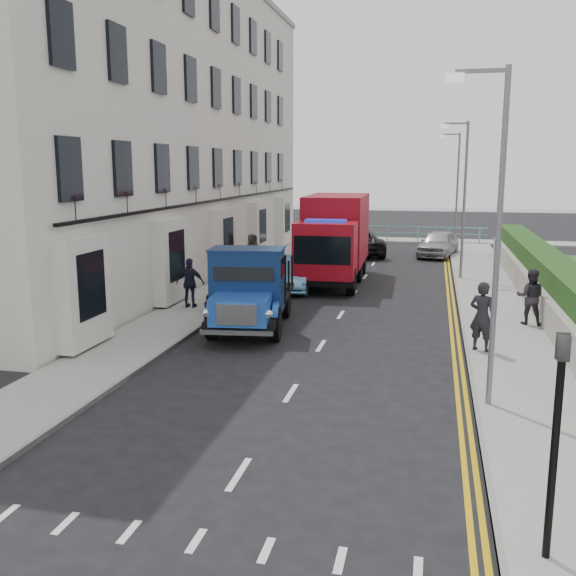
# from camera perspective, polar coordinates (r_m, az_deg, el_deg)

# --- Properties ---
(ground) EXTENTS (120.00, 120.00, 0.00)m
(ground) POSITION_cam_1_polar(r_m,az_deg,el_deg) (16.62, 1.75, -7.02)
(ground) COLOR black
(ground) RESTS_ON ground
(pavement_west) EXTENTS (2.40, 38.00, 0.12)m
(pavement_west) POSITION_cam_1_polar(r_m,az_deg,el_deg) (26.35, -5.61, -0.25)
(pavement_west) COLOR gray
(pavement_west) RESTS_ON ground
(pavement_east) EXTENTS (2.60, 38.00, 0.12)m
(pavement_east) POSITION_cam_1_polar(r_m,az_deg,el_deg) (25.14, 17.75, -1.25)
(pavement_east) COLOR gray
(pavement_east) RESTS_ON ground
(promenade) EXTENTS (30.00, 2.50, 0.12)m
(promenade) POSITION_cam_1_polar(r_m,az_deg,el_deg) (44.91, 8.89, 4.24)
(promenade) COLOR gray
(promenade) RESTS_ON ground
(sea_plane) EXTENTS (120.00, 120.00, 0.00)m
(sea_plane) POSITION_cam_1_polar(r_m,az_deg,el_deg) (75.76, 10.55, 6.76)
(sea_plane) COLOR slate
(sea_plane) RESTS_ON ground
(terrace_west) EXTENTS (6.31, 30.20, 14.25)m
(terrace_west) POSITION_cam_1_polar(r_m,az_deg,el_deg) (31.21, -11.17, 14.42)
(terrace_west) COLOR silver
(terrace_west) RESTS_ON ground
(garden_east) EXTENTS (1.45, 28.00, 1.75)m
(garden_east) POSITION_cam_1_polar(r_m,az_deg,el_deg) (25.24, 22.18, 0.45)
(garden_east) COLOR #B2AD9E
(garden_east) RESTS_ON ground
(seafront_railing) EXTENTS (13.00, 0.08, 1.11)m
(seafront_railing) POSITION_cam_1_polar(r_m,az_deg,el_deg) (44.07, 8.83, 4.80)
(seafront_railing) COLOR #59B2A5
(seafront_railing) RESTS_ON ground
(lamp_near) EXTENTS (1.23, 0.18, 7.00)m
(lamp_near) POSITION_cam_1_polar(r_m,az_deg,el_deg) (13.63, 17.76, 5.72)
(lamp_near) COLOR slate
(lamp_near) RESTS_ON ground
(lamp_mid) EXTENTS (1.23, 0.18, 7.00)m
(lamp_mid) POSITION_cam_1_polar(r_m,az_deg,el_deg) (29.57, 15.20, 8.32)
(lamp_mid) COLOR slate
(lamp_mid) RESTS_ON ground
(lamp_far) EXTENTS (1.23, 0.18, 7.00)m
(lamp_far) POSITION_cam_1_polar(r_m,az_deg,el_deg) (39.56, 14.65, 8.88)
(lamp_far) COLOR slate
(lamp_far) RESTS_ON ground
(traffic_signal) EXTENTS (0.16, 0.20, 3.10)m
(traffic_signal) POSITION_cam_1_polar(r_m,az_deg,el_deg) (8.72, 22.83, -10.24)
(traffic_signal) COLOR black
(traffic_signal) RESTS_ON ground
(bedford_lorry) EXTENTS (2.83, 5.72, 2.61)m
(bedford_lorry) POSITION_cam_1_polar(r_m,az_deg,el_deg) (19.74, -3.55, -0.57)
(bedford_lorry) COLOR black
(bedford_lorry) RESTS_ON ground
(red_lorry) EXTENTS (2.66, 7.33, 3.80)m
(red_lorry) POSITION_cam_1_polar(r_m,az_deg,el_deg) (28.40, 4.16, 4.58)
(red_lorry) COLOR black
(red_lorry) RESTS_ON ground
(parked_car_front) EXTENTS (2.10, 4.49, 1.49)m
(parked_car_front) POSITION_cam_1_polar(r_m,az_deg,el_deg) (23.57, -3.73, 0.16)
(parked_car_front) COLOR black
(parked_car_front) RESTS_ON ground
(parked_car_mid) EXTENTS (1.85, 4.37, 1.40)m
(parked_car_mid) POSITION_cam_1_polar(r_m,az_deg,el_deg) (26.78, 0.52, 1.38)
(parked_car_mid) COLOR #619FD0
(parked_car_mid) RESTS_ON ground
(parked_car_rear) EXTENTS (2.23, 5.03, 1.43)m
(parked_car_rear) POSITION_cam_1_polar(r_m,az_deg,el_deg) (34.30, 2.99, 3.47)
(parked_car_rear) COLOR #B2B2B7
(parked_car_rear) RESTS_ON ground
(seafront_car_left) EXTENTS (3.85, 5.77, 1.47)m
(seafront_car_left) POSITION_cam_1_polar(r_m,az_deg,el_deg) (37.48, 6.21, 4.07)
(seafront_car_left) COLOR black
(seafront_car_left) RESTS_ON ground
(seafront_car_right) EXTENTS (2.66, 4.61, 1.48)m
(seafront_car_right) POSITION_cam_1_polar(r_m,az_deg,el_deg) (37.52, 13.21, 3.86)
(seafront_car_right) COLOR #A3A2A7
(seafront_car_right) RESTS_ON ground
(pedestrian_east_near) EXTENTS (0.82, 0.71, 1.91)m
(pedestrian_east_near) POSITION_cam_1_polar(r_m,az_deg,el_deg) (18.15, 16.87, -2.42)
(pedestrian_east_near) COLOR black
(pedestrian_east_near) RESTS_ON pavement_east
(pedestrian_east_far) EXTENTS (0.96, 0.81, 1.78)m
(pedestrian_east_far) POSITION_cam_1_polar(r_m,az_deg,el_deg) (21.69, 20.74, -0.74)
(pedestrian_east_far) COLOR #2B2730
(pedestrian_east_far) RESTS_ON pavement_east
(pedestrian_west_near) EXTENTS (1.05, 0.47, 1.77)m
(pedestrian_west_near) POSITION_cam_1_polar(r_m,az_deg,el_deg) (22.98, -8.68, 0.45)
(pedestrian_west_near) COLOR black
(pedestrian_west_near) RESTS_ON pavement_west
(pedestrian_west_far) EXTENTS (1.00, 0.99, 1.74)m
(pedestrian_west_far) POSITION_cam_1_polar(r_m,az_deg,el_deg) (31.17, -3.17, 3.24)
(pedestrian_west_far) COLOR #373027
(pedestrian_west_far) RESTS_ON pavement_west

